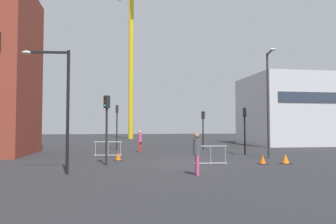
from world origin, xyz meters
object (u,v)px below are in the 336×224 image
object	(u,v)px
pedestrian_waiting	(197,150)
traffic_cone_striped	(118,157)
traffic_light_crosswalk	(107,118)
construction_crane	(131,40)
traffic_cone_by_barrier	(263,160)
traffic_light_median	(117,120)
streetlamp_tall	(269,95)
streetlamp_short	(60,97)
traffic_cone_on_verge	(286,159)
traffic_light_far	(245,123)
traffic_light_island	(203,124)
pedestrian_walking	(140,139)

from	to	relation	value
pedestrian_waiting	traffic_cone_striped	world-z (taller)	pedestrian_waiting
traffic_light_crosswalk	pedestrian_waiting	world-z (taller)	traffic_light_crosswalk
construction_crane	pedestrian_waiting	distance (m)	47.60
traffic_cone_striped	traffic_cone_by_barrier	distance (m)	8.77
traffic_light_median	streetlamp_tall	bearing A→B (deg)	-45.24
streetlamp_short	traffic_cone_by_barrier	size ratio (longest dim) A/B	11.08
traffic_cone_on_verge	traffic_light_median	bearing A→B (deg)	125.66
traffic_light_far	traffic_cone_on_verge	xyz separation A→B (m)	(-0.08, -6.09, -2.16)
traffic_light_crosswalk	pedestrian_waiting	size ratio (longest dim) A/B	2.09
traffic_light_far	traffic_light_island	xyz separation A→B (m)	(-1.51, 6.31, 0.00)
traffic_cone_by_barrier	pedestrian_waiting	bearing A→B (deg)	-143.01
traffic_cone_on_verge	traffic_cone_by_barrier	xyz separation A→B (m)	(-1.36, 0.09, -0.03)
pedestrian_walking	traffic_cone_striped	world-z (taller)	pedestrian_walking
traffic_light_median	traffic_light_crosswalk	size ratio (longest dim) A/B	1.08
streetlamp_tall	traffic_light_median	xyz separation A→B (m)	(-10.05, 10.14, -1.47)
pedestrian_waiting	traffic_light_median	bearing A→B (deg)	101.25
pedestrian_waiting	streetlamp_tall	bearing A→B (deg)	44.59
traffic_cone_on_verge	traffic_cone_by_barrier	size ratio (longest dim) A/B	1.13
pedestrian_waiting	traffic_cone_on_verge	world-z (taller)	pedestrian_waiting
streetlamp_tall	traffic_light_far	distance (m)	3.54
pedestrian_walking	traffic_cone_on_verge	world-z (taller)	pedestrian_walking
traffic_light_island	traffic_cone_striped	world-z (taller)	traffic_light_island
traffic_light_far	streetlamp_short	bearing A→B (deg)	-145.90
traffic_light_median	traffic_cone_by_barrier	xyz separation A→B (m)	(8.13, -13.14, -2.55)
pedestrian_waiting	traffic_cone_striped	xyz separation A→B (m)	(-3.32, 6.93, -0.85)
streetlamp_tall	traffic_light_island	world-z (taller)	streetlamp_tall
traffic_light_far	traffic_light_crosswalk	world-z (taller)	traffic_light_crosswalk
construction_crane	traffic_light_far	bearing A→B (deg)	-78.80
traffic_light_crosswalk	traffic_light_far	bearing A→B (deg)	26.82
traffic_cone_on_verge	traffic_cone_by_barrier	world-z (taller)	traffic_cone_on_verge
pedestrian_waiting	pedestrian_walking	bearing A→B (deg)	96.08
traffic_light_crosswalk	pedestrian_walking	xyz separation A→B (m)	(2.57, 9.04, -1.54)
pedestrian_walking	traffic_cone_by_barrier	distance (m)	11.70
construction_crane	traffic_light_crosswalk	bearing A→B (deg)	-94.74
traffic_light_median	traffic_cone_by_barrier	size ratio (longest dim) A/B	8.22
traffic_light_median	pedestrian_walking	bearing A→B (deg)	-59.97
construction_crane	traffic_cone_striped	bearing A→B (deg)	-94.02
traffic_light_far	traffic_cone_on_verge	distance (m)	6.46
pedestrian_waiting	traffic_cone_striped	bearing A→B (deg)	115.59
traffic_light_median	traffic_cone_on_verge	size ratio (longest dim) A/B	7.30
traffic_cone_striped	traffic_cone_by_barrier	world-z (taller)	traffic_cone_striped
streetlamp_tall	traffic_light_far	xyz separation A→B (m)	(-0.48, 3.00, -1.82)
traffic_light_crosswalk	traffic_cone_on_verge	world-z (taller)	traffic_light_crosswalk
streetlamp_tall	traffic_cone_striped	bearing A→B (deg)	178.23
traffic_light_crosswalk	streetlamp_short	bearing A→B (deg)	-122.63
streetlamp_short	traffic_cone_on_verge	size ratio (longest dim) A/B	9.84
traffic_light_crosswalk	traffic_cone_striped	size ratio (longest dim) A/B	7.40
streetlamp_short	traffic_light_far	xyz separation A→B (m)	(12.24, 8.28, -1.03)
streetlamp_tall	traffic_light_far	world-z (taller)	streetlamp_tall
construction_crane	pedestrian_walking	distance (m)	35.32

